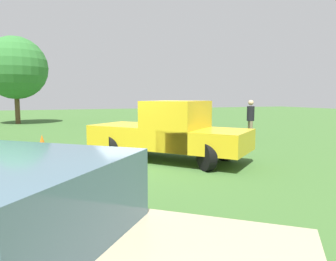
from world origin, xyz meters
TOP-DOWN VIEW (x-y plane):
  - ground_plane at (0.00, 0.00)m, footprint 80.00×80.00m
  - pickup_truck at (0.08, 0.88)m, footprint 4.81×4.48m
  - person_bystander at (-2.78, 5.77)m, footprint 0.39×0.39m
  - tree_back_right at (-15.79, -4.36)m, footprint 4.32×4.32m
  - traffic_cone at (-3.36, -2.75)m, footprint 0.32×0.32m

SIDE VIEW (x-z plane):
  - ground_plane at x=0.00m, z-range 0.00..0.00m
  - traffic_cone at x=-3.36m, z-range 0.00..0.55m
  - pickup_truck at x=0.08m, z-range 0.02..1.81m
  - person_bystander at x=-2.78m, z-range 0.12..1.88m
  - tree_back_right at x=-15.79m, z-range 0.85..6.89m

